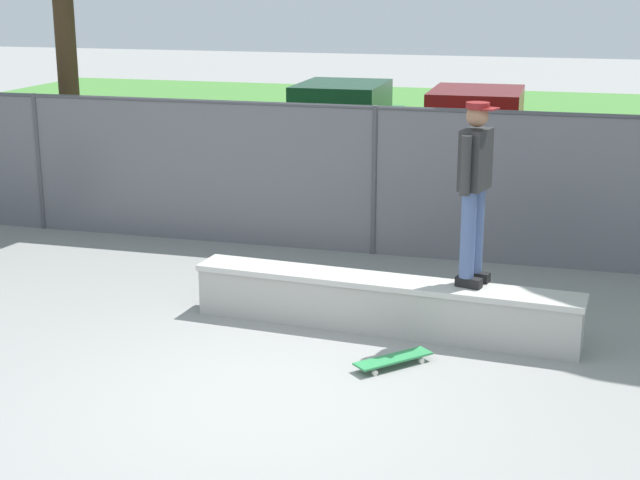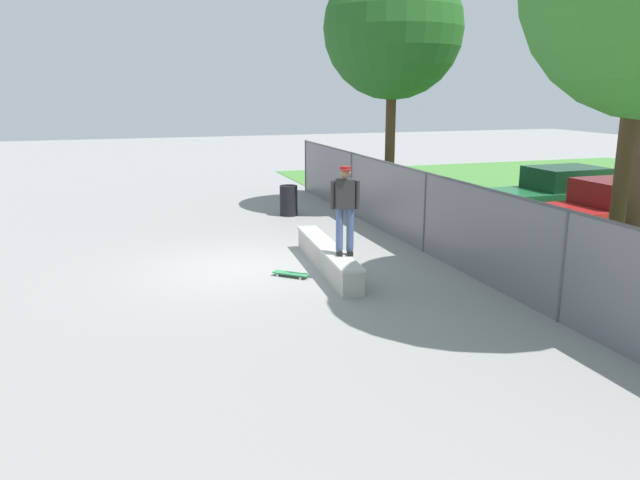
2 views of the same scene
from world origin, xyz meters
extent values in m
plane|color=gray|center=(0.00, 0.00, 0.00)|extent=(80.00, 80.00, 0.00)
cube|color=#A8A59E|center=(0.71, 1.88, 0.25)|extent=(4.07, 0.74, 0.50)
cube|color=beige|center=(0.71, 1.88, 0.53)|extent=(4.11, 0.78, 0.06)
cube|color=black|center=(1.65, 2.06, 0.61)|extent=(0.28, 0.17, 0.10)
cube|color=black|center=(1.60, 1.85, 0.61)|extent=(0.28, 0.17, 0.10)
cylinder|color=#475B89|center=(1.62, 2.07, 1.10)|extent=(0.15, 0.15, 0.88)
cylinder|color=#475B89|center=(1.57, 1.86, 1.10)|extent=(0.15, 0.15, 0.88)
cube|color=#2D2D2D|center=(1.59, 1.96, 1.84)|extent=(0.31, 0.42, 0.60)
cylinder|color=#2D2D2D|center=(1.66, 2.20, 1.82)|extent=(0.10, 0.10, 0.58)
cylinder|color=#2D2D2D|center=(1.53, 1.72, 1.82)|extent=(0.10, 0.10, 0.58)
sphere|color=#9E7051|center=(1.59, 1.96, 2.27)|extent=(0.22, 0.22, 0.22)
cylinder|color=maroon|center=(1.59, 1.96, 2.37)|extent=(0.23, 0.23, 0.06)
cube|color=maroon|center=(1.72, 1.93, 2.34)|extent=(0.17, 0.22, 0.02)
cube|color=#2D8C4C|center=(1.02, 0.95, 0.08)|extent=(0.69, 0.73, 0.02)
cube|color=#B2B2B7|center=(0.83, 0.75, 0.06)|extent=(0.14, 0.14, 0.02)
cube|color=#B2B2B7|center=(1.20, 1.16, 0.06)|extent=(0.14, 0.14, 0.02)
cylinder|color=silver|center=(0.77, 0.81, 0.03)|extent=(0.06, 0.06, 0.05)
cylinder|color=silver|center=(0.89, 0.70, 0.03)|extent=(0.06, 0.06, 0.05)
cylinder|color=silver|center=(1.14, 1.21, 0.03)|extent=(0.06, 0.06, 0.05)
cylinder|color=silver|center=(1.26, 1.10, 0.03)|extent=(0.06, 0.06, 0.05)
cylinder|color=#4C4C51|center=(-9.98, 4.64, 0.99)|extent=(0.07, 0.07, 1.99)
cylinder|color=#4C4C51|center=(-4.99, 4.64, 0.99)|extent=(0.07, 0.07, 1.99)
cylinder|color=#4C4C51|center=(0.00, 4.64, 0.99)|extent=(0.07, 0.07, 1.99)
cylinder|color=#4C4C51|center=(4.99, 4.64, 0.99)|extent=(0.07, 0.07, 1.99)
cylinder|color=#4C4C51|center=(0.00, 4.64, 1.96)|extent=(19.96, 0.05, 0.05)
cube|color=slate|center=(0.00, 4.64, 0.99)|extent=(19.96, 0.01, 1.99)
cylinder|color=#47301E|center=(-5.26, 6.07, 2.05)|extent=(0.32, 0.32, 4.11)
sphere|color=#21561E|center=(-5.26, 6.07, 5.74)|extent=(4.36, 4.36, 4.36)
cylinder|color=#513823|center=(3.98, 6.67, 2.65)|extent=(0.32, 0.32, 5.30)
cylinder|color=#47301E|center=(5.54, 5.53, 1.98)|extent=(0.32, 0.32, 3.96)
cube|color=#1E6638|center=(-1.90, 10.14, 0.67)|extent=(1.89, 4.24, 0.70)
cube|color=#10381E|center=(-1.90, 10.29, 1.34)|extent=(1.64, 2.13, 0.64)
cylinder|color=black|center=(-0.97, 8.86, 0.32)|extent=(0.23, 0.64, 0.64)
cylinder|color=black|center=(-2.77, 8.82, 0.32)|extent=(0.23, 0.64, 0.64)
cylinder|color=black|center=(-1.02, 11.46, 0.32)|extent=(0.23, 0.64, 0.64)
cylinder|color=black|center=(-2.82, 11.43, 0.32)|extent=(0.23, 0.64, 0.64)
cube|color=#B21E1E|center=(0.72, 9.74, 0.67)|extent=(1.89, 4.24, 0.70)
cube|color=#621010|center=(0.71, 9.89, 1.34)|extent=(1.64, 2.13, 0.64)
cylinder|color=black|center=(1.65, 8.46, 0.32)|extent=(0.23, 0.64, 0.64)
cylinder|color=black|center=(-0.15, 8.42, 0.32)|extent=(0.23, 0.64, 0.64)
cylinder|color=black|center=(-0.21, 11.03, 0.32)|extent=(0.23, 0.64, 0.64)
cylinder|color=black|center=(-5.43, 2.69, 0.48)|extent=(0.56, 0.56, 0.96)
camera|label=1|loc=(2.58, -7.16, 3.52)|focal=52.55mm
camera|label=2|loc=(13.26, -2.41, 3.91)|focal=34.79mm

